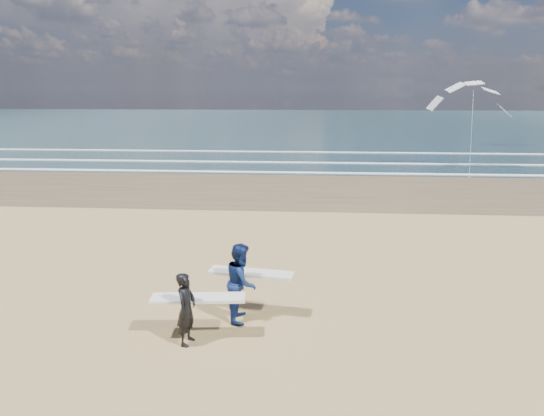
{
  "coord_description": "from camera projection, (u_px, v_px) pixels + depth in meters",
  "views": [
    {
      "loc": [
        3.06,
        -10.44,
        5.75
      ],
      "look_at": [
        1.85,
        6.0,
        1.66
      ],
      "focal_mm": 32.0,
      "sensor_mm": 36.0,
      "label": 1
    }
  ],
  "objects": [
    {
      "name": "foam_breakers",
      "position": [
        526.0,
        164.0,
        37.47
      ],
      "size": [
        220.0,
        11.7,
        0.05
      ],
      "color": "white",
      "rests_on": "ground"
    },
    {
      "name": "kite_1",
      "position": [
        472.0,
        113.0,
        33.51
      ],
      "size": [
        5.87,
        4.75,
        7.24
      ],
      "color": "slate",
      "rests_on": "ground"
    },
    {
      "name": "surfer_far",
      "position": [
        242.0,
        281.0,
        12.2
      ],
      "size": [
        2.25,
        1.26,
        2.01
      ],
      "color": "#0E1F4F",
      "rests_on": "ground"
    },
    {
      "name": "surfer_near",
      "position": [
        188.0,
        307.0,
        11.08
      ],
      "size": [
        2.24,
        1.06,
        1.72
      ],
      "color": "black",
      "rests_on": "ground"
    },
    {
      "name": "ocean",
      "position": [
        411.0,
        124.0,
        79.97
      ],
      "size": [
        220.0,
        100.0,
        0.02
      ],
      "primitive_type": "cube",
      "color": "#193138",
      "rests_on": "ground"
    }
  ]
}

